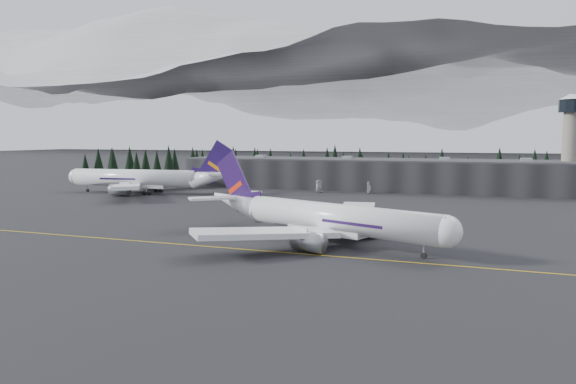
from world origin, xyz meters
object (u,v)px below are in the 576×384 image
(jet_parked, at_px, (149,179))
(terminal, at_px, (370,174))
(jet_main, at_px, (317,216))
(control_tower, at_px, (570,133))
(gse_vehicle_a, at_px, (319,191))
(gse_vehicle_b, at_px, (369,191))

(jet_parked, bearing_deg, terminal, -154.53)
(jet_main, xyz_separation_m, jet_parked, (-86.59, 66.68, 0.63))
(jet_parked, bearing_deg, control_tower, -167.93)
(jet_parked, xyz_separation_m, gse_vehicle_a, (60.85, 25.26, -5.14))
(terminal, relative_size, gse_vehicle_b, 34.45)
(gse_vehicle_a, relative_size, gse_vehicle_b, 1.07)
(jet_main, distance_m, gse_vehicle_a, 95.58)
(terminal, relative_size, control_tower, 4.24)
(jet_main, height_order, gse_vehicle_a, jet_main)
(control_tower, distance_m, gse_vehicle_b, 78.55)
(control_tower, xyz_separation_m, gse_vehicle_a, (-91.06, -25.67, -22.71))
(jet_parked, relative_size, gse_vehicle_b, 15.12)
(jet_main, relative_size, jet_parked, 0.86)
(terminal, bearing_deg, control_tower, 2.29)
(control_tower, bearing_deg, jet_parked, -161.46)
(terminal, xyz_separation_m, jet_main, (9.68, -114.62, -1.10))
(terminal, height_order, jet_main, jet_main)
(jet_main, xyz_separation_m, gse_vehicle_b, (-6.70, 95.88, -4.41))
(control_tower, relative_size, jet_main, 0.62)
(terminal, bearing_deg, jet_main, -85.17)
(terminal, bearing_deg, gse_vehicle_a, -125.31)
(jet_main, bearing_deg, gse_vehicle_b, 114.96)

